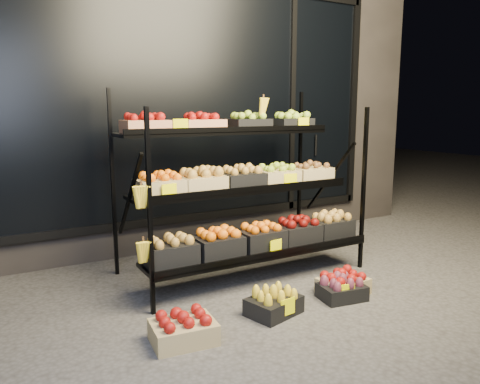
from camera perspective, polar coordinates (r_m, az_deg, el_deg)
ground at (r=3.89m, az=5.14°, el=-12.36°), size 24.00×24.00×0.00m
building at (r=5.91m, az=-9.48°, el=12.54°), size 6.00×2.08×3.50m
display_rack at (r=4.15m, az=0.42°, el=0.45°), size 2.18×1.02×1.70m
tag_floor_a at (r=3.44m, az=5.84°, el=-14.37°), size 0.13×0.01×0.12m
tag_floor_b at (r=3.77m, az=12.91°, el=-12.33°), size 0.13×0.01×0.12m
floor_crate_left at (r=3.15m, az=-6.92°, el=-16.17°), size 0.43×0.34×0.20m
floor_crate_midleft at (r=3.52m, az=4.14°, el=-13.26°), size 0.43×0.36×0.19m
floor_crate_midright at (r=3.95m, az=12.46°, el=-10.78°), size 0.39×0.30×0.19m
floor_crate_right at (r=3.85m, az=12.31°, el=-11.44°), size 0.38×0.30×0.18m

